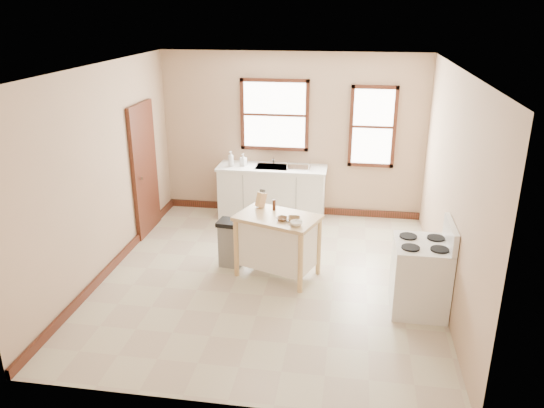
{
  "coord_description": "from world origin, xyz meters",
  "views": [
    {
      "loc": [
        1.03,
        -6.36,
        3.49
      ],
      "look_at": [
        -0.02,
        0.4,
        0.92
      ],
      "focal_mm": 35.0,
      "sensor_mm": 36.0,
      "label": 1
    }
  ],
  "objects": [
    {
      "name": "baseboard_left",
      "position": [
        -2.22,
        0.0,
        0.06
      ],
      "size": [
        0.04,
        5.0,
        0.12
      ],
      "primitive_type": "cube",
      "color": "#331B0D",
      "rests_on": "ground"
    },
    {
      "name": "wall_back",
      "position": [
        0.0,
        2.5,
        1.4
      ],
      "size": [
        4.5,
        0.04,
        2.8
      ],
      "primitive_type": "cube",
      "color": "tan",
      "rests_on": "ground"
    },
    {
      "name": "wall_right",
      "position": [
        2.25,
        0.0,
        1.4
      ],
      "size": [
        0.04,
        5.0,
        2.8
      ],
      "primitive_type": "cube",
      "color": "tan",
      "rests_on": "ground"
    },
    {
      "name": "ceiling",
      "position": [
        0.0,
        0.0,
        2.8
      ],
      "size": [
        5.0,
        5.0,
        0.0
      ],
      "primitive_type": "plane",
      "rotation": [
        3.14,
        0.0,
        0.0
      ],
      "color": "white",
      "rests_on": "ground"
    },
    {
      "name": "trash_bin",
      "position": [
        -0.59,
        0.3,
        0.34
      ],
      "size": [
        0.38,
        0.33,
        0.68
      ],
      "primitive_type": null,
      "rotation": [
        0.0,
        0.0,
        -0.12
      ],
      "color": "slate",
      "rests_on": "ground"
    },
    {
      "name": "dish_rack",
      "position": [
        0.16,
        2.19,
        0.97
      ],
      "size": [
        0.39,
        0.3,
        0.09
      ],
      "primitive_type": null,
      "rotation": [
        0.0,
        0.0,
        -0.03
      ],
      "color": "silver",
      "rests_on": "sink_counter"
    },
    {
      "name": "kitchen_island",
      "position": [
        0.1,
        0.1,
        0.43
      ],
      "size": [
        1.23,
        0.99,
        0.87
      ],
      "primitive_type": null,
      "rotation": [
        0.0,
        0.0,
        -0.34
      ],
      "color": "tan",
      "rests_on": "ground"
    },
    {
      "name": "pepper_grinder",
      "position": [
        0.02,
        0.31,
        0.94
      ],
      "size": [
        0.06,
        0.06,
        0.15
      ],
      "primitive_type": "cylinder",
      "rotation": [
        0.0,
        0.0,
        -0.3
      ],
      "color": "#432112",
      "rests_on": "kitchen_island"
    },
    {
      "name": "door_left",
      "position": [
        -2.21,
        1.3,
        1.05
      ],
      "size": [
        0.06,
        0.9,
        2.1
      ],
      "primitive_type": "cube",
      "color": "#331B0D",
      "rests_on": "ground"
    },
    {
      "name": "sink_counter",
      "position": [
        -0.3,
        2.2,
        0.46
      ],
      "size": [
        1.86,
        0.62,
        0.92
      ],
      "primitive_type": null,
      "color": "silver",
      "rests_on": "ground"
    },
    {
      "name": "bowl_c",
      "position": [
        0.38,
        -0.17,
        0.89
      ],
      "size": [
        0.19,
        0.19,
        0.05
      ],
      "primitive_type": "imported",
      "rotation": [
        0.0,
        0.0,
        -0.2
      ],
      "color": "white",
      "rests_on": "kitchen_island"
    },
    {
      "name": "bowl_a",
      "position": [
        0.18,
        -0.03,
        0.89
      ],
      "size": [
        0.2,
        0.2,
        0.04
      ],
      "primitive_type": "imported",
      "rotation": [
        0.0,
        0.0,
        -0.44
      ],
      "color": "brown",
      "rests_on": "kitchen_island"
    },
    {
      "name": "window_main",
      "position": [
        -0.3,
        2.48,
        1.75
      ],
      "size": [
        1.17,
        0.06,
        1.22
      ],
      "primitive_type": null,
      "color": "#331B0D",
      "rests_on": "wall_back"
    },
    {
      "name": "wall_left",
      "position": [
        -2.25,
        0.0,
        1.4
      ],
      "size": [
        0.04,
        5.0,
        2.8
      ],
      "primitive_type": "cube",
      "color": "tan",
      "rests_on": "ground"
    },
    {
      "name": "gas_stove",
      "position": [
        1.92,
        -0.51,
        0.57
      ],
      "size": [
        0.71,
        0.71,
        1.15
      ],
      "primitive_type": null,
      "color": "white",
      "rests_on": "ground"
    },
    {
      "name": "floor",
      "position": [
        0.0,
        0.0,
        0.0
      ],
      "size": [
        5.0,
        5.0,
        0.0
      ],
      "primitive_type": "plane",
      "color": "beige",
      "rests_on": "ground"
    },
    {
      "name": "baseboard_back",
      "position": [
        0.0,
        2.47,
        0.06
      ],
      "size": [
        4.5,
        0.04,
        0.12
      ],
      "primitive_type": "cube",
      "color": "#331B0D",
      "rests_on": "ground"
    },
    {
      "name": "window_side",
      "position": [
        1.35,
        2.48,
        1.6
      ],
      "size": [
        0.77,
        0.06,
        1.37
      ],
      "primitive_type": null,
      "color": "#331B0D",
      "rests_on": "wall_back"
    },
    {
      "name": "knife_block",
      "position": [
        -0.17,
        0.4,
        0.97
      ],
      "size": [
        0.14,
        0.14,
        0.2
      ],
      "primitive_type": null,
      "rotation": [
        0.0,
        0.0,
        -0.73
      ],
      "color": "tan",
      "rests_on": "kitchen_island"
    },
    {
      "name": "soap_bottle_b",
      "position": [
        -0.8,
        2.19,
        1.02
      ],
      "size": [
        0.12,
        0.12,
        0.21
      ],
      "primitive_type": "imported",
      "rotation": [
        0.0,
        0.0,
        -0.35
      ],
      "color": "#B2B2B2",
      "rests_on": "sink_counter"
    },
    {
      "name": "soap_bottle_a",
      "position": [
        -1.0,
        2.13,
        1.05
      ],
      "size": [
        0.13,
        0.13,
        0.26
      ],
      "primitive_type": "imported",
      "rotation": [
        0.0,
        0.0,
        -0.41
      ],
      "color": "#B2B2B2",
      "rests_on": "sink_counter"
    },
    {
      "name": "faucet",
      "position": [
        -0.3,
        2.38,
        1.03
      ],
      "size": [
        0.03,
        0.03,
        0.22
      ],
      "primitive_type": "cylinder",
      "color": "silver",
      "rests_on": "sink_counter"
    },
    {
      "name": "bowl_b",
      "position": [
        0.33,
        -0.02,
        0.89
      ],
      "size": [
        0.18,
        0.18,
        0.04
      ],
      "primitive_type": "imported",
      "rotation": [
        0.0,
        0.0,
        -0.02
      ],
      "color": "brown",
      "rests_on": "kitchen_island"
    }
  ]
}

